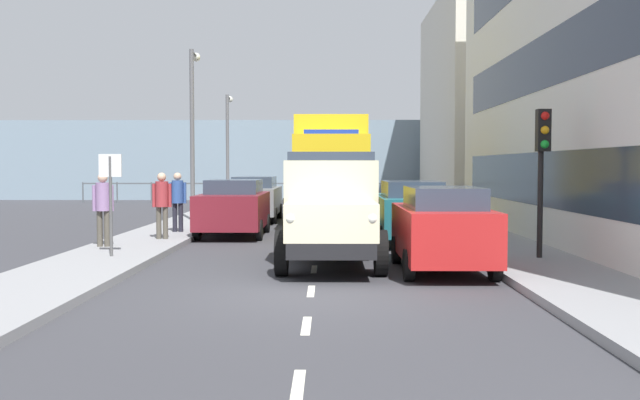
{
  "coord_description": "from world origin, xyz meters",
  "views": [
    {
      "loc": [
        -0.29,
        11.76,
        2.14
      ],
      "look_at": [
        -0.05,
        -8.57,
        1.16
      ],
      "focal_mm": 39.81,
      "sensor_mm": 36.0,
      "label": 1
    }
  ],
  "objects_px": {
    "car_teal_kerbside_1": "(411,211)",
    "pedestrian_strolling": "(162,200)",
    "truck_vintage_cream": "(331,211)",
    "lamp_post_far": "(228,138)",
    "pedestrian_near_railing": "(178,197)",
    "car_red_kerbside_near": "(442,228)",
    "lamp_post_promenade": "(193,118)",
    "car_grey_oppositeside_1": "(254,198)",
    "car_maroon_oppositeside_0": "(234,207)",
    "street_sign": "(111,187)",
    "pedestrian_couple_b": "(103,203)",
    "lorry_cargo_yellow": "(331,168)",
    "traffic_light_near": "(542,150)"
  },
  "relations": [
    {
      "from": "car_red_kerbside_near",
      "to": "lamp_post_far",
      "type": "xyz_separation_m",
      "value": [
        7.35,
        -21.45,
        2.63
      ]
    },
    {
      "from": "pedestrian_couple_b",
      "to": "pedestrian_near_railing",
      "type": "relative_size",
      "value": 1.02
    },
    {
      "from": "car_grey_oppositeside_1",
      "to": "pedestrian_couple_b",
      "type": "height_order",
      "value": "pedestrian_couple_b"
    },
    {
      "from": "street_sign",
      "to": "pedestrian_near_railing",
      "type": "bearing_deg",
      "value": -92.35
    },
    {
      "from": "lorry_cargo_yellow",
      "to": "pedestrian_couple_b",
      "type": "distance_m",
      "value": 10.04
    },
    {
      "from": "car_maroon_oppositeside_0",
      "to": "pedestrian_strolling",
      "type": "height_order",
      "value": "pedestrian_strolling"
    },
    {
      "from": "car_maroon_oppositeside_0",
      "to": "lamp_post_promenade",
      "type": "relative_size",
      "value": 0.64
    },
    {
      "from": "car_teal_kerbside_1",
      "to": "street_sign",
      "type": "distance_m",
      "value": 8.28
    },
    {
      "from": "pedestrian_couple_b",
      "to": "car_maroon_oppositeside_0",
      "type": "bearing_deg",
      "value": -123.13
    },
    {
      "from": "truck_vintage_cream",
      "to": "pedestrian_strolling",
      "type": "xyz_separation_m",
      "value": [
        4.59,
        -4.17,
        0.04
      ]
    },
    {
      "from": "car_teal_kerbside_1",
      "to": "lamp_post_promenade",
      "type": "relative_size",
      "value": 0.71
    },
    {
      "from": "pedestrian_near_railing",
      "to": "lorry_cargo_yellow",
      "type": "bearing_deg",
      "value": -137.0
    },
    {
      "from": "lamp_post_promenade",
      "to": "lorry_cargo_yellow",
      "type": "bearing_deg",
      "value": 174.8
    },
    {
      "from": "traffic_light_near",
      "to": "car_maroon_oppositeside_0",
      "type": "bearing_deg",
      "value": -39.64
    },
    {
      "from": "lorry_cargo_yellow",
      "to": "lamp_post_far",
      "type": "height_order",
      "value": "lamp_post_far"
    },
    {
      "from": "truck_vintage_cream",
      "to": "car_red_kerbside_near",
      "type": "distance_m",
      "value": 2.38
    },
    {
      "from": "car_teal_kerbside_1",
      "to": "pedestrian_strolling",
      "type": "relative_size",
      "value": 2.46
    },
    {
      "from": "car_grey_oppositeside_1",
      "to": "pedestrian_strolling",
      "type": "distance_m",
      "value": 8.47
    },
    {
      "from": "truck_vintage_cream",
      "to": "lamp_post_far",
      "type": "distance_m",
      "value": 21.43
    },
    {
      "from": "car_teal_kerbside_1",
      "to": "pedestrian_near_railing",
      "type": "relative_size",
      "value": 2.49
    },
    {
      "from": "car_maroon_oppositeside_0",
      "to": "pedestrian_near_railing",
      "type": "height_order",
      "value": "pedestrian_near_railing"
    },
    {
      "from": "car_maroon_oppositeside_0",
      "to": "car_red_kerbside_near",
      "type": "bearing_deg",
      "value": 125.65
    },
    {
      "from": "pedestrian_strolling",
      "to": "pedestrian_near_railing",
      "type": "height_order",
      "value": "pedestrian_strolling"
    },
    {
      "from": "truck_vintage_cream",
      "to": "pedestrian_near_railing",
      "type": "relative_size",
      "value": 3.16
    },
    {
      "from": "car_red_kerbside_near",
      "to": "lamp_post_far",
      "type": "height_order",
      "value": "lamp_post_far"
    },
    {
      "from": "car_teal_kerbside_1",
      "to": "traffic_light_near",
      "type": "height_order",
      "value": "traffic_light_near"
    },
    {
      "from": "car_red_kerbside_near",
      "to": "lamp_post_far",
      "type": "relative_size",
      "value": 0.7
    },
    {
      "from": "lorry_cargo_yellow",
      "to": "lamp_post_far",
      "type": "bearing_deg",
      "value": -62.95
    },
    {
      "from": "pedestrian_near_railing",
      "to": "street_sign",
      "type": "xyz_separation_m",
      "value": [
        0.24,
        5.79,
        0.47
      ]
    },
    {
      "from": "truck_vintage_cream",
      "to": "pedestrian_couple_b",
      "type": "height_order",
      "value": "truck_vintage_cream"
    },
    {
      "from": "pedestrian_couple_b",
      "to": "lamp_post_promenade",
      "type": "xyz_separation_m",
      "value": [
        -0.57,
        -8.72,
        2.65
      ]
    },
    {
      "from": "truck_vintage_cream",
      "to": "car_grey_oppositeside_1",
      "type": "distance_m",
      "value": 12.82
    },
    {
      "from": "car_maroon_oppositeside_0",
      "to": "pedestrian_near_railing",
      "type": "relative_size",
      "value": 2.23
    },
    {
      "from": "lorry_cargo_yellow",
      "to": "pedestrian_near_railing",
      "type": "xyz_separation_m",
      "value": [
        4.64,
        4.33,
        -0.87
      ]
    },
    {
      "from": "car_red_kerbside_near",
      "to": "car_grey_oppositeside_1",
      "type": "relative_size",
      "value": 0.85
    },
    {
      "from": "car_red_kerbside_near",
      "to": "street_sign",
      "type": "bearing_deg",
      "value": -9.97
    },
    {
      "from": "car_maroon_oppositeside_0",
      "to": "pedestrian_couple_b",
      "type": "bearing_deg",
      "value": 56.87
    },
    {
      "from": "truck_vintage_cream",
      "to": "car_maroon_oppositeside_0",
      "type": "height_order",
      "value": "truck_vintage_cream"
    },
    {
      "from": "truck_vintage_cream",
      "to": "lamp_post_far",
      "type": "xyz_separation_m",
      "value": [
        5.11,
        -20.68,
        2.34
      ]
    },
    {
      "from": "truck_vintage_cream",
      "to": "lamp_post_far",
      "type": "bearing_deg",
      "value": -76.11
    },
    {
      "from": "lamp_post_promenade",
      "to": "car_grey_oppositeside_1",
      "type": "bearing_deg",
      "value": -146.15
    },
    {
      "from": "lamp_post_far",
      "to": "street_sign",
      "type": "relative_size",
      "value": 2.47
    },
    {
      "from": "car_grey_oppositeside_1",
      "to": "pedestrian_near_railing",
      "type": "distance_m",
      "value": 6.43
    },
    {
      "from": "car_maroon_oppositeside_0",
      "to": "lamp_post_far",
      "type": "xyz_separation_m",
      "value": [
        2.18,
        -14.24,
        2.63
      ]
    },
    {
      "from": "truck_vintage_cream",
      "to": "car_grey_oppositeside_1",
      "type": "bearing_deg",
      "value": -76.76
    },
    {
      "from": "lamp_post_far",
      "to": "car_teal_kerbside_1",
      "type": "bearing_deg",
      "value": 114.69
    },
    {
      "from": "pedestrian_near_railing",
      "to": "car_red_kerbside_near",
      "type": "bearing_deg",
      "value": 134.19
    },
    {
      "from": "traffic_light_near",
      "to": "street_sign",
      "type": "xyz_separation_m",
      "value": [
        9.38,
        -0.22,
        -0.79
      ]
    },
    {
      "from": "truck_vintage_cream",
      "to": "traffic_light_near",
      "type": "relative_size",
      "value": 1.76
    },
    {
      "from": "truck_vintage_cream",
      "to": "traffic_light_near",
      "type": "distance_m",
      "value": 4.72
    }
  ]
}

